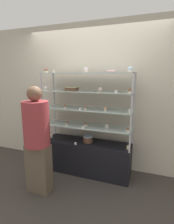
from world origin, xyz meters
TOP-DOWN VIEW (x-y plane):
  - ground_plane at (0.00, 0.00)m, footprint 20.00×20.00m
  - back_wall at (0.00, 0.36)m, footprint 8.00×0.05m
  - display_base at (0.00, 0.00)m, footprint 1.51×0.42m
  - display_riser_lower at (0.00, 0.00)m, footprint 1.51×0.42m
  - display_riser_middle at (0.00, 0.00)m, footprint 1.51×0.42m
  - display_riser_upper at (0.00, 0.00)m, footprint 1.51×0.42m
  - display_riser_top at (0.00, 0.00)m, footprint 1.51×0.42m
  - layer_cake_centerpiece at (0.02, -0.01)m, footprint 0.17×0.17m
  - sheet_cake_frosted at (-0.29, 0.02)m, footprint 0.21×0.13m
  - cupcake_0 at (-0.69, -0.04)m, footprint 0.05×0.05m
  - cupcake_1 at (0.71, -0.07)m, footprint 0.05×0.05m
  - price_tag_0 at (-0.13, -0.19)m, footprint 0.04×0.00m
  - cupcake_2 at (-0.70, -0.08)m, footprint 0.05×0.05m
  - cupcake_3 at (-0.34, -0.07)m, footprint 0.05×0.05m
  - cupcake_4 at (-0.01, -0.04)m, footprint 0.05×0.05m
  - cupcake_5 at (0.36, -0.04)m, footprint 0.05×0.05m
  - cupcake_6 at (0.69, -0.10)m, footprint 0.05×0.05m
  - price_tag_1 at (-0.00, -0.19)m, footprint 0.04×0.00m
  - cupcake_7 at (-0.70, -0.04)m, footprint 0.05×0.05m
  - cupcake_8 at (-0.36, -0.09)m, footprint 0.05×0.05m
  - cupcake_9 at (0.00, -0.08)m, footprint 0.05×0.05m
  - cupcake_10 at (0.34, -0.08)m, footprint 0.05×0.05m
  - cupcake_11 at (0.71, -0.10)m, footprint 0.05×0.05m
  - price_tag_2 at (-0.05, -0.19)m, footprint 0.04×0.00m
  - cupcake_12 at (-0.71, -0.11)m, footprint 0.06×0.06m
  - cupcake_13 at (0.24, -0.05)m, footprint 0.06×0.06m
  - cupcake_14 at (0.69, -0.08)m, footprint 0.06×0.06m
  - price_tag_3 at (0.51, -0.19)m, footprint 0.04×0.00m
  - cupcake_15 at (-0.70, -0.09)m, footprint 0.07×0.07m
  - cupcake_16 at (0.00, -0.05)m, footprint 0.07×0.07m
  - cupcake_17 at (0.69, -0.11)m, footprint 0.07×0.07m
  - price_tag_4 at (-0.49, -0.19)m, footprint 0.04×0.00m
  - donut_glazed at (0.39, -0.03)m, footprint 0.13×0.13m
  - customer_figure at (-0.48, -0.73)m, footprint 0.36×0.36m

SIDE VIEW (x-z plane):
  - ground_plane at x=0.00m, z-range 0.00..0.00m
  - display_base at x=0.00m, z-range 0.00..0.57m
  - price_tag_0 at x=-0.13m, z-range 0.57..0.61m
  - cupcake_0 at x=-0.69m, z-range 0.57..0.63m
  - cupcake_1 at x=0.71m, z-range 0.57..0.63m
  - layer_cake_centerpiece at x=0.02m, z-range 0.57..0.68m
  - customer_figure at x=-0.48m, z-range 0.05..1.61m
  - display_riser_lower at x=0.00m, z-range 0.70..0.99m
  - price_tag_1 at x=0.00m, z-range 0.86..0.90m
  - cupcake_2 at x=-0.70m, z-range 0.86..0.93m
  - cupcake_3 at x=-0.34m, z-range 0.86..0.93m
  - cupcake_4 at x=-0.01m, z-range 0.86..0.93m
  - cupcake_5 at x=0.36m, z-range 0.86..0.93m
  - cupcake_6 at x=0.69m, z-range 0.86..0.93m
  - display_riser_middle at x=0.00m, z-range 0.99..1.28m
  - price_tag_2 at x=-0.05m, z-range 1.15..1.20m
  - cupcake_7 at x=-0.70m, z-range 1.15..1.21m
  - cupcake_8 at x=-0.36m, z-range 1.15..1.21m
  - cupcake_9 at x=0.00m, z-range 1.15..1.21m
  - cupcake_10 at x=0.34m, z-range 1.15..1.21m
  - cupcake_11 at x=0.71m, z-range 1.15..1.21m
  - back_wall at x=0.00m, z-range 0.00..2.60m
  - display_riser_upper at x=0.00m, z-range 1.28..1.57m
  - price_tag_3 at x=0.51m, z-range 1.44..1.49m
  - sheet_cake_frosted at x=-0.29m, z-range 1.44..1.50m
  - cupcake_12 at x=-0.71m, z-range 1.44..1.51m
  - cupcake_13 at x=0.24m, z-range 1.44..1.51m
  - cupcake_14 at x=0.69m, z-range 1.44..1.51m
  - display_riser_top at x=0.00m, z-range 1.57..1.87m
  - donut_glazed at x=0.39m, z-range 1.74..1.77m
  - price_tag_4 at x=-0.49m, z-range 1.74..1.78m
  - cupcake_15 at x=-0.70m, z-range 1.73..1.81m
  - cupcake_16 at x=0.00m, z-range 1.73..1.81m
  - cupcake_17 at x=0.69m, z-range 1.73..1.81m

